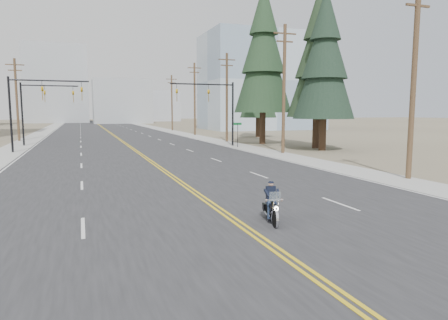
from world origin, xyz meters
name	(u,v)px	position (x,y,z in m)	size (l,w,h in m)	color
ground_plane	(275,250)	(0.00, 0.00, 0.00)	(400.00, 400.00, 0.00)	#776D56
road	(108,131)	(0.00, 70.00, 0.01)	(20.00, 200.00, 0.01)	#303033
sidewalk_left	(43,132)	(-11.50, 70.00, 0.01)	(3.00, 200.00, 0.01)	#A5A5A0
sidewalk_right	(167,130)	(11.50, 70.00, 0.01)	(3.00, 200.00, 0.01)	#A5A5A0
traffic_mast_left	(34,99)	(-8.98, 32.00, 4.94)	(7.10, 0.26, 7.00)	black
traffic_mast_right	(215,101)	(8.98, 32.00, 4.94)	(7.10, 0.26, 7.00)	black
traffic_mast_far	(38,102)	(-9.31, 40.00, 4.87)	(6.10, 0.26, 7.00)	black
street_sign	(238,130)	(10.80, 30.00, 1.80)	(0.90, 0.06, 2.62)	black
utility_pole_a	(414,76)	(12.50, 8.00, 5.73)	(2.20, 0.30, 11.00)	brown
utility_pole_b	(284,87)	(12.50, 23.00, 5.98)	(2.20, 0.30, 11.50)	brown
utility_pole_c	(227,96)	(12.50, 38.00, 5.73)	(2.20, 0.30, 11.00)	brown
utility_pole_d	(195,98)	(12.50, 53.00, 5.98)	(2.20, 0.30, 11.50)	brown
utility_pole_e	(172,102)	(12.50, 70.00, 5.73)	(2.20, 0.30, 11.00)	brown
utility_pole_left	(17,98)	(-12.50, 48.00, 5.48)	(2.20, 0.30, 10.50)	brown
glass_building	(261,83)	(32.00, 70.00, 10.00)	(24.00, 16.00, 20.00)	#9EB5CC
haze_bldg_b	(122,102)	(8.00, 125.00, 7.00)	(18.00, 14.00, 14.00)	#ADB2B7
haze_bldg_c	(230,95)	(40.00, 110.00, 9.00)	(16.00, 12.00, 18.00)	#B7BCC6
haze_bldg_d	(57,84)	(-12.00, 140.00, 13.00)	(20.00, 15.00, 26.00)	#ADB2B7
haze_bldg_e	(160,106)	(25.00, 150.00, 6.00)	(14.00, 14.00, 12.00)	#B7BCC6
motorcyclist	(272,202)	(1.15, 2.54, 0.71)	(0.77, 1.81, 1.41)	black
conifer_near	(325,58)	(17.37, 24.00, 8.93)	(5.88, 5.88, 15.56)	#382619
conifer_mid	(318,57)	(18.08, 26.30, 9.32)	(6.09, 6.09, 16.25)	#382619
conifer_tall	(263,52)	(15.20, 33.16, 10.62)	(6.65, 6.65, 18.48)	#382619
conifer_far	(259,81)	(20.13, 45.17, 8.35)	(5.43, 5.43, 14.56)	#382619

